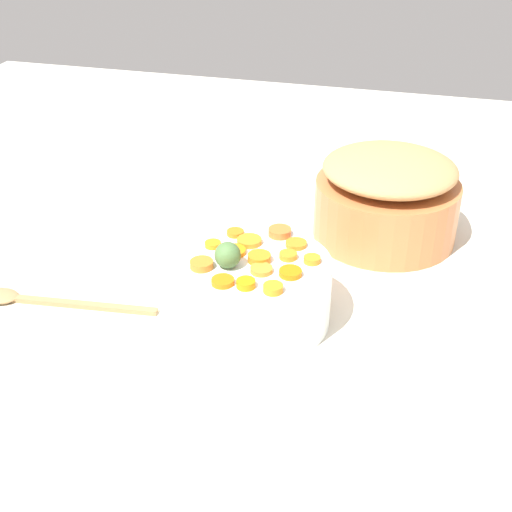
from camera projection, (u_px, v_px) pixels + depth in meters
tabletop at (263, 331)px, 1.02m from camera, size 2.40×2.40×0.02m
serving_bowl_carrots at (256, 291)px, 1.01m from camera, size 0.22×0.22×0.10m
metal_pot at (385, 210)px, 1.23m from camera, size 0.26×0.26×0.11m
stuffing_mound at (390, 169)px, 1.19m from camera, size 0.23×0.23×0.05m
carrot_slice_0 at (312, 260)px, 0.98m from camera, size 0.03×0.03×0.01m
carrot_slice_1 at (213, 244)px, 1.02m from camera, size 0.03×0.03×0.01m
carrot_slice_2 at (249, 241)px, 1.03m from camera, size 0.05×0.05×0.01m
carrot_slice_3 at (273, 288)px, 0.91m from camera, size 0.03×0.03×0.01m
carrot_slice_4 at (235, 233)px, 1.05m from camera, size 0.03×0.03×0.01m
carrot_slice_5 at (259, 258)px, 0.98m from camera, size 0.04×0.04×0.01m
carrot_slice_6 at (290, 273)px, 0.95m from camera, size 0.04×0.04×0.01m
carrot_slice_7 at (246, 284)px, 0.92m from camera, size 0.03×0.03×0.01m
carrot_slice_8 at (264, 270)px, 0.96m from camera, size 0.04×0.04×0.01m
carrot_slice_9 at (234, 251)px, 1.00m from camera, size 0.04×0.04×0.01m
carrot_slice_10 at (296, 244)px, 1.02m from camera, size 0.04×0.04×0.01m
carrot_slice_11 at (288, 256)px, 0.99m from camera, size 0.04×0.04×0.01m
carrot_slice_12 at (223, 281)px, 0.93m from camera, size 0.04×0.04×0.01m
carrot_slice_13 at (202, 264)px, 0.97m from camera, size 0.04×0.04×0.01m
carrot_slice_14 at (277, 232)px, 1.05m from camera, size 0.05×0.05×0.01m
brussels_sprout_0 at (228, 255)px, 0.96m from camera, size 0.04×0.04×0.04m
wooden_spoon at (34, 300)px, 1.07m from camera, size 0.06×0.29×0.01m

